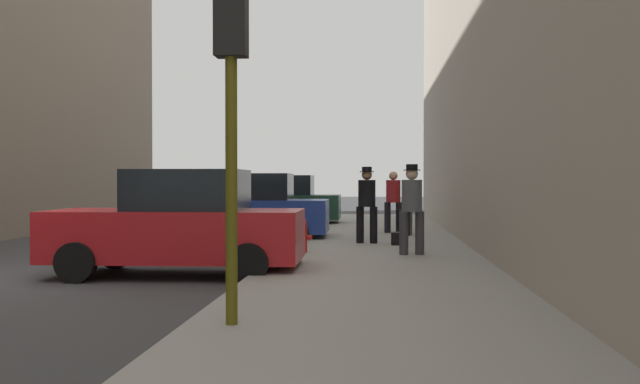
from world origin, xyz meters
The scene contains 12 objects.
ground_plane centered at (0.00, 0.00, 0.00)m, with size 120.00×120.00×0.00m, color #38383A.
sidewalk centered at (6.00, 0.00, 0.07)m, with size 4.00×40.00×0.15m, color gray.
parked_red_hatchback centered at (2.65, 0.70, 0.85)m, with size 4.23×2.12×1.79m.
parked_blue_sedan centered at (2.65, 7.26, 0.85)m, with size 4.23×2.11×1.79m.
parked_dark_green_sedan centered at (2.65, 13.58, 0.85)m, with size 4.21×2.08×1.79m.
fire_hydrant centered at (4.45, 3.32, 0.50)m, with size 0.42×0.22×0.70m.
traffic_light centered at (4.50, -3.97, 2.76)m, with size 0.32×0.32×3.60m.
pedestrian_in_red_jacket centered at (6.43, 8.86, 1.10)m, with size 0.52×0.44×1.71m.
pedestrian_with_beanie centered at (6.66, 3.01, 1.14)m, with size 0.53×0.47×1.78m.
pedestrian_with_fedora centered at (5.74, 5.52, 1.14)m, with size 0.52×0.47×1.78m.
rolling_suitcase centered at (6.71, 8.11, 0.49)m, with size 0.44×0.61×1.04m.
duffel_bag centered at (6.46, 5.18, 0.29)m, with size 0.32×0.44×0.28m.
Camera 1 is at (5.96, -11.06, 1.60)m, focal length 40.00 mm.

